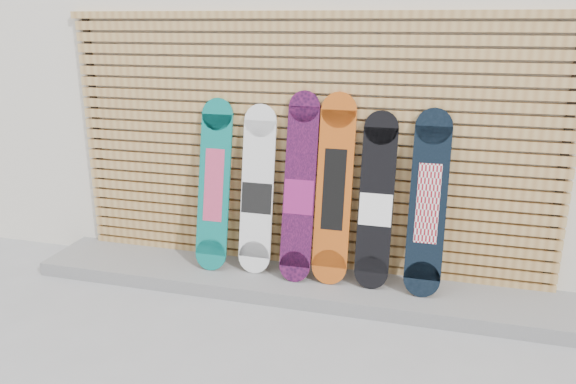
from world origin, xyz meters
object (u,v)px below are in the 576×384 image
snowboard_2 (299,189)px  snowboard_5 (428,203)px  snowboard_0 (214,185)px  snowboard_1 (257,191)px  snowboard_4 (376,202)px  snowboard_3 (334,190)px

snowboard_2 → snowboard_5: (1.04, 0.01, -0.04)m
snowboard_0 → snowboard_1: snowboard_0 is taller
snowboard_0 → snowboard_5: bearing=-0.3°
snowboard_4 → snowboard_0: bearing=-179.7°
snowboard_0 → snowboard_5: size_ratio=1.01×
snowboard_2 → snowboard_4: bearing=2.0°
snowboard_0 → snowboard_4: size_ratio=1.03×
snowboard_1 → snowboard_3: 0.67m
snowboard_0 → snowboard_3: bearing=0.3°
snowboard_2 → snowboard_5: size_ratio=1.07×
snowboard_1 → snowboard_5: 1.42m
snowboard_2 → snowboard_3: 0.29m
snowboard_0 → snowboard_1: (0.39, 0.02, -0.03)m
snowboard_3 → snowboard_5: 0.75m
snowboard_4 → snowboard_3: bearing=-179.7°
snowboard_0 → snowboard_2: (0.77, -0.02, 0.03)m
snowboard_1 → snowboard_2: (0.38, -0.04, 0.06)m
snowboard_2 → snowboard_3: bearing=3.9°
snowboard_0 → snowboard_4: 1.40m
snowboard_1 → snowboard_3: (0.67, -0.02, 0.07)m
snowboard_1 → snowboard_5: size_ratio=0.98×
snowboard_3 → snowboard_5: snowboard_3 is taller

